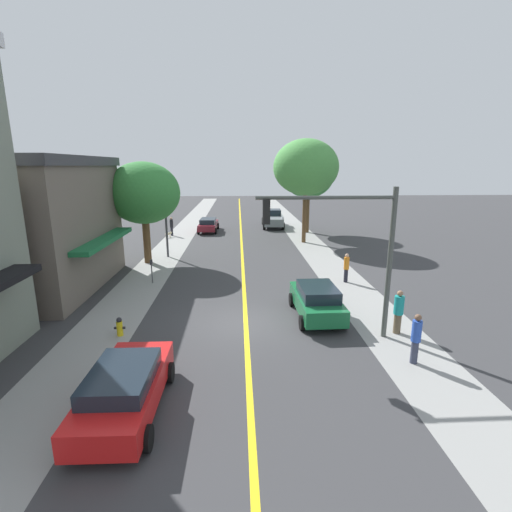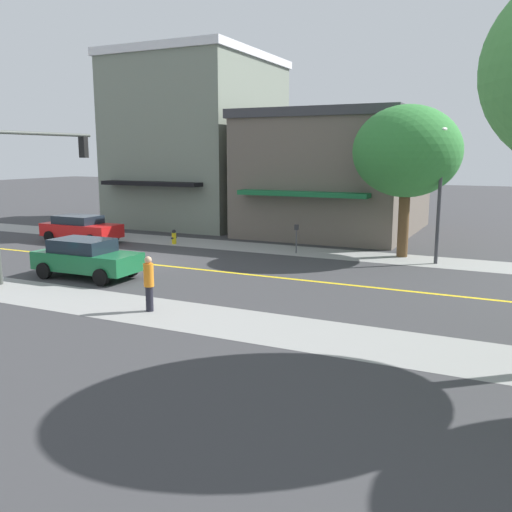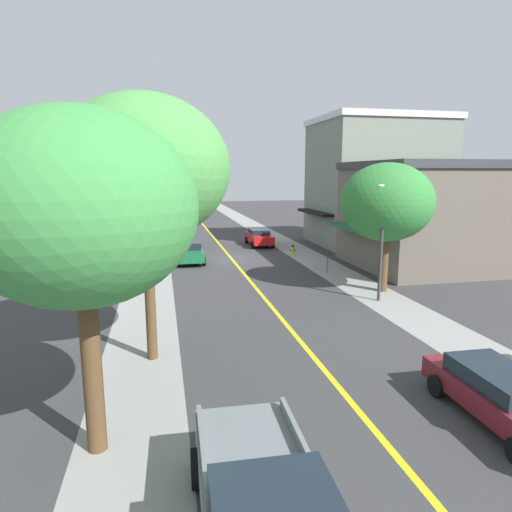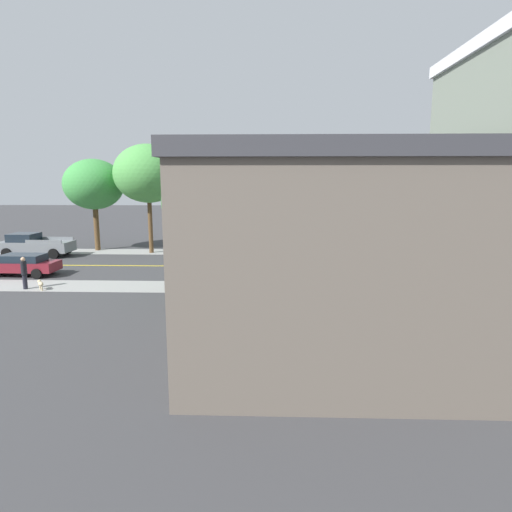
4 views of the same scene
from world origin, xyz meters
TOP-DOWN VIEW (x-y plane):
  - ground_plane at (0.00, 0.00)m, footprint 140.00×140.00m
  - sidewalk_left at (-5.96, 0.00)m, footprint 2.71×126.00m
  - sidewalk_right at (5.96, 0.00)m, footprint 2.71×126.00m
  - road_centerline_stripe at (0.00, 0.00)m, footprint 0.20×126.00m
  - street_tree_left_near at (6.74, 22.38)m, footprint 5.01×5.01m
  - street_tree_right_corner at (5.56, 17.34)m, footprint 5.59×5.59m
  - street_tree_left_far at (-6.68, 10.76)m, footprint 4.91×4.91m
  - fire_hydrant at (-5.10, -0.99)m, footprint 0.44×0.24m
  - parking_meter at (-5.33, 5.94)m, footprint 0.12×0.18m
  - traffic_light_mast at (3.84, -1.57)m, footprint 5.26×0.32m
  - street_lamp at (-5.60, 12.44)m, footprint 0.70×0.36m
  - red_sedan_left_curb at (-3.42, -5.92)m, footprint 2.06×4.45m
  - green_sedan_right_curb at (3.21, 0.53)m, footprint 2.05×4.23m
  - maroon_sedan_left_curb at (-3.37, 23.35)m, footprint 2.03×4.79m
  - grey_pickup_truck at (3.59, 26.22)m, footprint 2.44×5.64m
  - pedestrian_blue_shirt at (5.76, -3.66)m, footprint 0.33×0.33m
  - pedestrian_black_shirt at (-6.78, 21.17)m, footprint 0.32×0.32m
  - pedestrian_teal_shirt at (6.17, -1.29)m, footprint 0.39×0.39m
  - pedestrian_orange_shirt at (6.01, 5.59)m, footprint 0.31×0.31m
  - small_dog at (-6.93, 20.20)m, footprint 0.65×0.59m

SIDE VIEW (x-z plane):
  - ground_plane at x=0.00m, z-range 0.00..0.00m
  - road_centerline_stripe at x=0.00m, z-range 0.00..0.00m
  - sidewalk_left at x=-5.96m, z-range 0.00..0.01m
  - sidewalk_right at x=5.96m, z-range 0.00..0.01m
  - small_dog at x=-6.93m, z-range 0.09..0.62m
  - fire_hydrant at x=-5.10m, z-range -0.01..0.78m
  - maroon_sedan_left_curb at x=-3.37m, z-range 0.05..1.43m
  - red_sedan_left_curb at x=-3.42m, z-range 0.05..1.51m
  - green_sedan_right_curb at x=3.21m, z-range 0.04..1.55m
  - parking_meter at x=-5.33m, z-range 0.22..1.63m
  - pedestrian_orange_shirt at x=6.01m, z-range 0.06..1.79m
  - grey_pickup_truck at x=3.59m, z-range 0.00..1.85m
  - pedestrian_teal_shirt at x=6.17m, z-range 0.05..1.87m
  - pedestrian_blue_shirt at x=5.76m, z-range 0.07..1.87m
  - pedestrian_black_shirt at x=-6.78m, z-range 0.07..1.90m
  - street_lamp at x=-5.60m, z-range 0.74..6.64m
  - traffic_light_mast at x=3.84m, z-range 1.07..7.01m
  - street_tree_left_far at x=-6.68m, z-range 1.37..8.34m
  - street_tree_left_near at x=6.74m, z-range 1.74..9.54m
  - street_tree_right_corner at x=5.56m, z-range 2.07..11.00m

